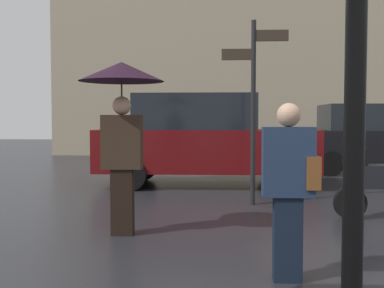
% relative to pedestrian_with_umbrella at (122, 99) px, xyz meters
% --- Properties ---
extents(pedestrian_with_umbrella, '(1.03, 1.03, 2.09)m').
position_rel_pedestrian_with_umbrella_xyz_m(pedestrian_with_umbrella, '(0.00, 0.00, 0.00)').
color(pedestrian_with_umbrella, black).
rests_on(pedestrian_with_umbrella, ground).
extents(pedestrian_with_bag, '(0.48, 0.24, 1.54)m').
position_rel_pedestrian_with_umbrella_xyz_m(pedestrian_with_bag, '(1.77, -1.55, -0.77)').
color(pedestrian_with_bag, black).
rests_on(pedestrian_with_bag, ground).
extents(parked_car_left, '(4.39, 1.99, 1.80)m').
position_rel_pedestrian_with_umbrella_xyz_m(parked_car_left, '(5.35, 7.10, -0.73)').
color(parked_car_left, black).
rests_on(parked_car_left, ground).
extents(parked_car_right, '(4.56, 1.82, 1.93)m').
position_rel_pedestrian_with_umbrella_xyz_m(parked_car_right, '(0.86, 4.33, -0.67)').
color(parked_car_right, '#590C0F').
rests_on(parked_car_right, ground).
extents(street_signpost, '(1.08, 0.08, 3.01)m').
position_rel_pedestrian_with_umbrella_xyz_m(street_signpost, '(1.74, 2.13, 0.18)').
color(street_signpost, black).
rests_on(street_signpost, ground).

